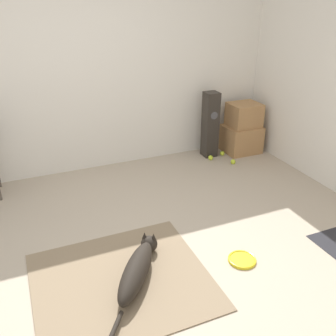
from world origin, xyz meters
TOP-DOWN VIEW (x-y plane):
  - ground_plane at (0.00, 0.00)m, footprint 12.00×12.00m
  - wall_back at (0.00, 2.10)m, footprint 8.00×0.06m
  - area_rug at (-0.18, -0.18)m, footprint 1.40×1.28m
  - dog at (-0.05, -0.21)m, footprint 0.68×0.91m
  - frisbee at (0.87, -0.34)m, footprint 0.25×0.25m
  - cardboard_box_lower at (2.22, 1.77)m, footprint 0.49×0.43m
  - cardboard_box_upper at (2.24, 1.78)m, footprint 0.43×0.37m
  - floor_speaker at (1.72, 1.82)m, footprint 0.19×0.19m
  - tennis_ball_by_boxes at (1.88, 1.42)m, footprint 0.07×0.07m
  - tennis_ball_near_speaker at (1.89, 1.73)m, footprint 0.07×0.07m
  - tennis_ball_loose_on_carpet at (1.66, 1.66)m, footprint 0.07×0.07m

SIDE VIEW (x-z plane):
  - ground_plane at x=0.00m, z-range 0.00..0.00m
  - area_rug at x=-0.18m, z-range 0.00..0.01m
  - frisbee at x=0.87m, z-range 0.00..0.03m
  - tennis_ball_by_boxes at x=1.88m, z-range 0.00..0.07m
  - tennis_ball_near_speaker at x=1.89m, z-range 0.00..0.07m
  - tennis_ball_loose_on_carpet at x=1.66m, z-range 0.00..0.07m
  - dog at x=-0.05m, z-range 0.01..0.22m
  - cardboard_box_lower at x=2.22m, z-range 0.00..0.39m
  - floor_speaker at x=1.72m, z-range 0.00..0.92m
  - cardboard_box_upper at x=2.24m, z-range 0.39..0.71m
  - wall_back at x=0.00m, z-range 0.00..2.55m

